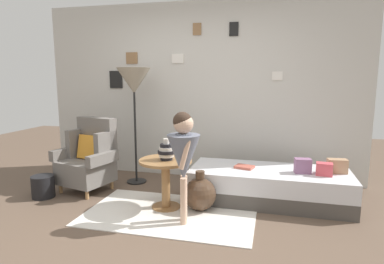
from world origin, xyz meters
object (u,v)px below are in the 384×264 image
(armchair, at_px, (89,158))
(vase_striped, at_px, (166,151))
(demijohn_near, at_px, (200,194))
(daybed, at_px, (269,185))
(floor_lamp, at_px, (134,84))
(book_on_daybed, at_px, (244,167))
(person_child, at_px, (184,153))
(side_table, at_px, (166,173))
(magazine_basket, at_px, (43,187))

(armchair, xyz_separation_m, vase_striped, (1.22, -0.38, 0.24))
(demijohn_near, bearing_deg, daybed, 32.01)
(armchair, height_order, floor_lamp, floor_lamp)
(armchair, xyz_separation_m, book_on_daybed, (2.06, 0.14, -0.02))
(person_child, xyz_separation_m, demijohn_near, (0.09, 0.37, -0.56))
(armchair, distance_m, vase_striped, 1.30)
(vase_striped, xyz_separation_m, book_on_daybed, (0.84, 0.51, -0.26))
(side_table, xyz_separation_m, person_child, (0.31, -0.33, 0.33))
(book_on_daybed, relative_size, demijohn_near, 0.48)
(magazine_basket, bearing_deg, floor_lamp, 43.61)
(book_on_daybed, bearing_deg, side_table, -149.54)
(floor_lamp, bearing_deg, book_on_daybed, -10.96)
(daybed, height_order, magazine_basket, daybed)
(vase_striped, distance_m, floor_lamp, 1.33)
(side_table, relative_size, vase_striped, 2.47)
(magazine_basket, bearing_deg, daybed, 11.39)
(side_table, distance_m, person_child, 0.56)
(floor_lamp, bearing_deg, daybed, -9.04)
(daybed, distance_m, vase_striped, 1.34)
(vase_striped, relative_size, magazine_basket, 0.88)
(vase_striped, distance_m, book_on_daybed, 1.02)
(armchair, relative_size, magazine_basket, 3.46)
(daybed, distance_m, side_table, 1.28)
(demijohn_near, bearing_deg, magazine_basket, -177.53)
(vase_striped, bearing_deg, demijohn_near, 7.00)
(side_table, distance_m, magazine_basket, 1.65)
(book_on_daybed, height_order, demijohn_near, demijohn_near)
(daybed, distance_m, book_on_daybed, 0.37)
(person_child, height_order, book_on_daybed, person_child)
(demijohn_near, bearing_deg, side_table, -174.75)
(book_on_daybed, bearing_deg, demijohn_near, -134.41)
(person_child, distance_m, demijohn_near, 0.68)
(vase_striped, xyz_separation_m, floor_lamp, (-0.74, 0.82, 0.74))
(magazine_basket, bearing_deg, armchair, 44.61)
(floor_lamp, distance_m, demijohn_near, 1.84)
(armchair, height_order, vase_striped, armchair)
(side_table, bearing_deg, daybed, 23.81)
(daybed, height_order, demijohn_near, demijohn_near)
(floor_lamp, height_order, person_child, floor_lamp)
(magazine_basket, bearing_deg, person_child, -8.36)
(side_table, xyz_separation_m, floor_lamp, (-0.72, 0.81, 1.00))
(vase_striped, bearing_deg, person_child, -47.97)
(demijohn_near, relative_size, magazine_basket, 1.64)
(vase_striped, height_order, magazine_basket, vase_striped)
(armchair, distance_m, book_on_daybed, 2.06)
(vase_striped, bearing_deg, armchair, 162.90)
(armchair, distance_m, demijohn_near, 1.65)
(daybed, xyz_separation_m, side_table, (-1.15, -0.51, 0.22))
(person_child, bearing_deg, magazine_basket, 171.64)
(vase_striped, relative_size, demijohn_near, 0.53)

